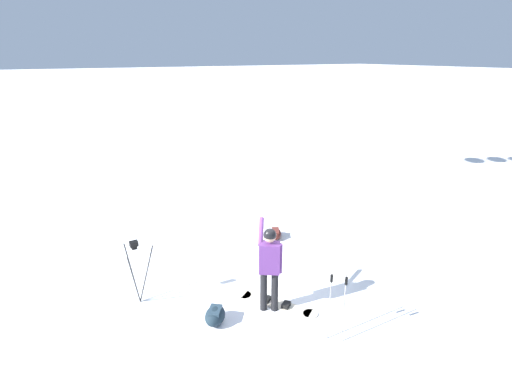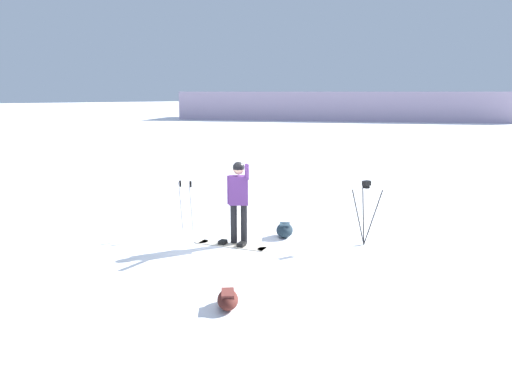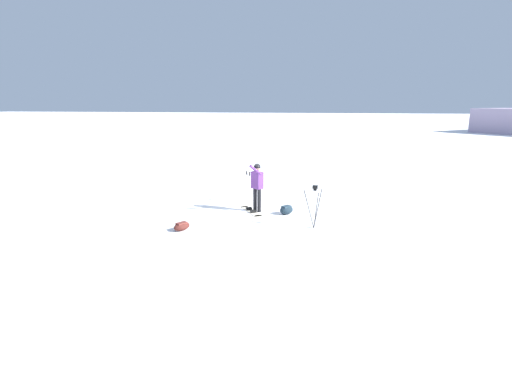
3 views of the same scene
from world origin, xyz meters
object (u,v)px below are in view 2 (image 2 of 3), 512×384
ski_poles (186,200)px  snowboard (232,245)px  snowboarder (239,194)px  gear_bag_small (285,230)px  gear_bag_large (228,299)px  camera_tripod (366,199)px

ski_poles → snowboard: bearing=-163.1°
snowboarder → ski_poles: size_ratio=1.46×
gear_bag_small → snowboard: bearing=85.4°
gear_bag_large → ski_poles: size_ratio=0.53×
snowboarder → gear_bag_small: (-0.16, -1.12, -0.93)m
gear_bag_large → gear_bag_small: 3.90m
snowboarder → snowboard: size_ratio=1.19×
snowboarder → snowboard: snowboarder is taller
camera_tripod → snowboarder: bearing=54.2°
snowboarder → gear_bag_small: size_ratio=2.78×
snowboarder → camera_tripod: bearing=-125.8°
snowboarder → ski_poles: snowboarder is taller
snowboarder → gear_bag_small: snowboarder is taller
ski_poles → camera_tripod: bearing=-135.6°
snowboarder → gear_bag_large: 3.39m
snowboarder → snowboard: bearing=105.1°
gear_bag_large → camera_tripod: 4.29m
snowboard → gear_bag_small: size_ratio=2.35×
snowboarder → ski_poles: (1.28, 0.61, -0.28)m
snowboard → gear_bag_small: bearing=-94.6°
camera_tripod → gear_bag_small: 1.95m
snowboarder → camera_tripod: (-1.57, -2.18, -0.11)m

